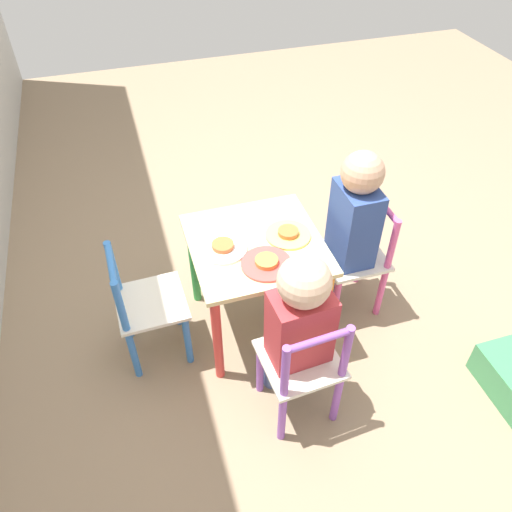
{
  "coord_description": "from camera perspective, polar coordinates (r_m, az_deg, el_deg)",
  "views": [
    {
      "loc": [
        -1.35,
        0.42,
        1.72
      ],
      "look_at": [
        0.0,
        0.0,
        0.4
      ],
      "focal_mm": 35.0,
      "sensor_mm": 36.0,
      "label": 1
    }
  ],
  "objects": [
    {
      "name": "child_left",
      "position": [
        1.66,
        4.82,
        -7.35
      ],
      "size": [
        0.22,
        0.21,
        0.73
      ],
      "rotation": [
        0.0,
        0.0,
        -4.65
      ],
      "color": "#4C608E",
      "rests_on": "ground_plane"
    },
    {
      "name": "plate_front",
      "position": [
        1.91,
        3.69,
        2.51
      ],
      "size": [
        0.17,
        0.17,
        0.03
      ],
      "color": "#EADB66",
      "rests_on": "kids_table"
    },
    {
      "name": "child_front",
      "position": [
        2.01,
        10.7,
        3.72
      ],
      "size": [
        0.2,
        0.22,
        0.79
      ],
      "rotation": [
        0.0,
        0.0,
        -3.14
      ],
      "color": "#4C608E",
      "rests_on": "ground_plane"
    },
    {
      "name": "chair_blue",
      "position": [
        1.98,
        -12.49,
        -5.75
      ],
      "size": [
        0.27,
        0.27,
        0.53
      ],
      "rotation": [
        0.0,
        0.0,
        0.03
      ],
      "color": "silver",
      "rests_on": "ground_plane"
    },
    {
      "name": "kids_table",
      "position": [
        1.94,
        0.0,
        -0.31
      ],
      "size": [
        0.5,
        0.5,
        0.47
      ],
      "color": "beige",
      "rests_on": "ground_plane"
    },
    {
      "name": "ground_plane",
      "position": [
        2.23,
        0.0,
        -7.56
      ],
      "size": [
        6.0,
        6.0,
        0.0
      ],
      "primitive_type": "plane",
      "color": "#8C755B"
    },
    {
      "name": "plate_back",
      "position": [
        1.86,
        -3.8,
        1.0
      ],
      "size": [
        0.18,
        0.18,
        0.03
      ],
      "color": "white",
      "rests_on": "kids_table"
    },
    {
      "name": "chair_purple",
      "position": [
        1.77,
        5.31,
        -12.61
      ],
      "size": [
        0.28,
        0.28,
        0.53
      ],
      "rotation": [
        0.0,
        0.0,
        -4.65
      ],
      "color": "silver",
      "rests_on": "ground_plane"
    },
    {
      "name": "plate_left",
      "position": [
        1.79,
        1.21,
        -0.83
      ],
      "size": [
        0.19,
        0.19,
        0.03
      ],
      "color": "#E54C47",
      "rests_on": "kids_table"
    },
    {
      "name": "chair_pink",
      "position": [
        2.17,
        11.43,
        -0.27
      ],
      "size": [
        0.26,
        0.26,
        0.53
      ],
      "rotation": [
        0.0,
        0.0,
        -3.14
      ],
      "color": "silver",
      "rests_on": "ground_plane"
    }
  ]
}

